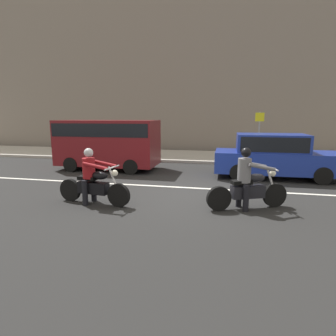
{
  "coord_description": "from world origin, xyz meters",
  "views": [
    {
      "loc": [
        1.2,
        -8.18,
        2.4
      ],
      "look_at": [
        -0.33,
        -0.95,
        1.01
      ],
      "focal_mm": 29.64,
      "sensor_mm": 36.0,
      "label": 1
    }
  ],
  "objects_px": {
    "street_sign_post": "(259,131)",
    "parked_van_maroon": "(108,141)",
    "motorcycle_with_rider_gray": "(248,184)",
    "parked_sedan_cobalt_blue": "(274,156)",
    "motorcycle_with_rider_crimson": "(93,181)"
  },
  "relations": [
    {
      "from": "parked_sedan_cobalt_blue",
      "to": "street_sign_post",
      "type": "bearing_deg",
      "value": 93.46
    },
    {
      "from": "parked_sedan_cobalt_blue",
      "to": "street_sign_post",
      "type": "relative_size",
      "value": 1.9
    },
    {
      "from": "motorcycle_with_rider_crimson",
      "to": "street_sign_post",
      "type": "height_order",
      "value": "street_sign_post"
    },
    {
      "from": "parked_van_maroon",
      "to": "parked_sedan_cobalt_blue",
      "type": "distance_m",
      "value": 7.09
    },
    {
      "from": "motorcycle_with_rider_gray",
      "to": "parked_van_maroon",
      "type": "xyz_separation_m",
      "value": [
        -5.81,
        4.4,
        0.63
      ]
    },
    {
      "from": "motorcycle_with_rider_crimson",
      "to": "parked_van_maroon",
      "type": "relative_size",
      "value": 0.5
    },
    {
      "from": "motorcycle_with_rider_crimson",
      "to": "street_sign_post",
      "type": "bearing_deg",
      "value": 57.88
    },
    {
      "from": "motorcycle_with_rider_crimson",
      "to": "street_sign_post",
      "type": "xyz_separation_m",
      "value": [
        5.16,
        8.22,
        1.0
      ]
    },
    {
      "from": "street_sign_post",
      "to": "parked_van_maroon",
      "type": "bearing_deg",
      "value": -153.66
    },
    {
      "from": "parked_sedan_cobalt_blue",
      "to": "parked_van_maroon",
      "type": "bearing_deg",
      "value": 177.2
    },
    {
      "from": "parked_van_maroon",
      "to": "motorcycle_with_rider_crimson",
      "type": "bearing_deg",
      "value": -70.79
    },
    {
      "from": "street_sign_post",
      "to": "parked_sedan_cobalt_blue",
      "type": "bearing_deg",
      "value": -86.54
    },
    {
      "from": "motorcycle_with_rider_gray",
      "to": "parked_sedan_cobalt_blue",
      "type": "bearing_deg",
      "value": 72.74
    },
    {
      "from": "motorcycle_with_rider_gray",
      "to": "parked_sedan_cobalt_blue",
      "type": "distance_m",
      "value": 4.25
    },
    {
      "from": "motorcycle_with_rider_gray",
      "to": "parked_sedan_cobalt_blue",
      "type": "height_order",
      "value": "parked_sedan_cobalt_blue"
    }
  ]
}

